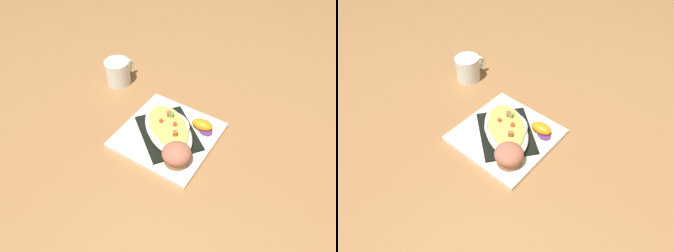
% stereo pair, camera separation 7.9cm
% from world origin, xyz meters
% --- Properties ---
extents(ground_plane, '(2.60, 2.60, 0.00)m').
position_xyz_m(ground_plane, '(0.00, 0.00, 0.00)').
color(ground_plane, '#9B6A40').
extents(square_plate, '(0.30, 0.30, 0.01)m').
position_xyz_m(square_plate, '(0.00, 0.00, 0.01)').
color(square_plate, white).
rests_on(square_plate, ground_plane).
extents(folded_napkin, '(0.23, 0.22, 0.01)m').
position_xyz_m(folded_napkin, '(0.00, 0.00, 0.02)').
color(folded_napkin, black).
rests_on(folded_napkin, square_plate).
extents(gratin_dish, '(0.23, 0.22, 0.05)m').
position_xyz_m(gratin_dish, '(-0.00, 0.00, 0.04)').
color(gratin_dish, silver).
rests_on(gratin_dish, folded_napkin).
extents(muffin, '(0.07, 0.07, 0.05)m').
position_xyz_m(muffin, '(0.08, 0.05, 0.04)').
color(muffin, '#A26742').
rests_on(muffin, square_plate).
extents(orange_garnish, '(0.06, 0.07, 0.03)m').
position_xyz_m(orange_garnish, '(-0.05, 0.09, 0.03)').
color(orange_garnish, '#572B67').
rests_on(orange_garnish, square_plate).
extents(coffee_mug, '(0.11, 0.08, 0.08)m').
position_xyz_m(coffee_mug, '(-0.19, -0.24, 0.04)').
color(coffee_mug, white).
rests_on(coffee_mug, ground_plane).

